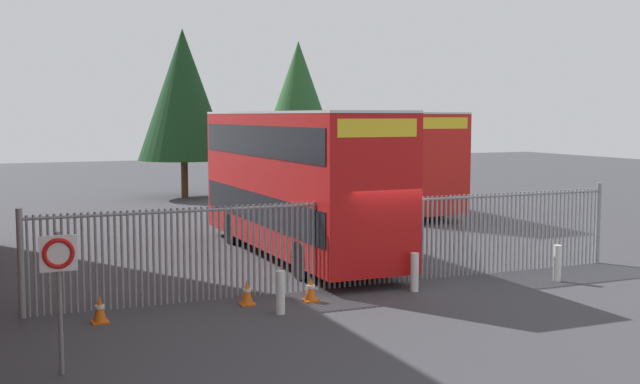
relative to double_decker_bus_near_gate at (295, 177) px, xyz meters
name	(u,v)px	position (x,y,z in m)	size (l,w,h in m)	color
ground_plane	(275,239)	(0.60, 3.48, -2.42)	(100.00, 100.00, 0.00)	#3D3D42
palisade_fence	(355,240)	(-0.17, -4.52, -1.24)	(15.85, 0.14, 2.35)	gray
double_decker_bus_near_gate	(295,177)	(0.00, 0.00, 0.00)	(2.54, 10.81, 4.42)	red
double_decker_bus_behind_fence_left	(380,157)	(7.84, 9.46, 0.00)	(2.54, 10.81, 4.42)	red
bollard_near_left	(280,293)	(-2.87, -6.39, -1.95)	(0.20, 0.20, 0.95)	silver
bollard_center_front	(415,272)	(0.92, -5.63, -1.95)	(0.20, 0.20, 0.95)	silver
bollard_near_right	(557,263)	(4.91, -6.08, -1.95)	(0.20, 0.20, 0.95)	silver
traffic_cone_by_gate	(100,309)	(-6.57, -5.60, -2.13)	(0.34, 0.34, 0.59)	orange
traffic_cone_mid_forecourt	(311,289)	(-1.81, -5.56, -2.13)	(0.34, 0.34, 0.59)	orange
traffic_cone_near_kerb	(247,292)	(-3.28, -5.32, -2.13)	(0.34, 0.34, 0.59)	orange
speed_limit_sign_post	(59,270)	(-7.59, -8.71, -0.65)	(0.60, 0.14, 2.40)	slate
tree_tall_back	(183,95)	(0.96, 18.30, 2.95)	(4.75, 4.75, 8.77)	#4C3823
tree_short_side	(298,96)	(9.85, 24.44, 3.09)	(4.84, 4.84, 8.98)	#4C3823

